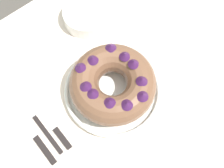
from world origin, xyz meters
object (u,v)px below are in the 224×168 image
(serving_dish, at_px, (112,91))
(cake_knife, at_px, (56,129))
(fork, at_px, (39,123))
(bundt_cake, at_px, (112,84))
(side_bowl, at_px, (87,16))
(serving_knife, at_px, (36,138))

(serving_dish, bearing_deg, cake_knife, 174.99)
(serving_dish, xyz_separation_m, fork, (-0.22, 0.06, -0.01))
(serving_dish, distance_m, fork, 0.23)
(bundt_cake, relative_size, cake_knife, 1.51)
(bundt_cake, relative_size, side_bowl, 1.57)
(serving_knife, bearing_deg, side_bowl, 31.42)
(cake_knife, bearing_deg, bundt_cake, -7.08)
(bundt_cake, xyz_separation_m, fork, (-0.22, 0.06, -0.07))
(bundt_cake, bearing_deg, fork, 164.55)
(bundt_cake, xyz_separation_m, side_bowl, (0.10, 0.25, -0.05))
(serving_dish, height_order, fork, serving_dish)
(cake_knife, bearing_deg, serving_knife, 163.12)
(fork, bearing_deg, cake_knife, -58.69)
(serving_knife, distance_m, cake_knife, 0.06)
(serving_dish, bearing_deg, serving_knife, 172.75)
(serving_dish, xyz_separation_m, serving_knife, (-0.25, 0.03, -0.01))
(serving_knife, bearing_deg, bundt_cake, -7.96)
(serving_dish, bearing_deg, fork, 164.55)
(side_bowl, bearing_deg, serving_dish, -112.42)
(bundt_cake, xyz_separation_m, serving_knife, (-0.25, 0.03, -0.07))
(cake_knife, xyz_separation_m, side_bowl, (0.30, 0.24, 0.02))
(bundt_cake, bearing_deg, side_bowl, 67.60)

